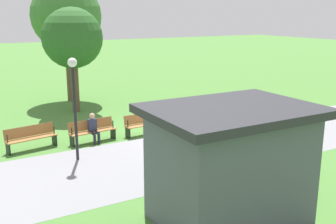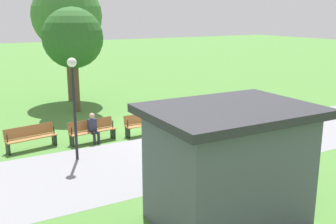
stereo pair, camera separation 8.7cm
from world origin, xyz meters
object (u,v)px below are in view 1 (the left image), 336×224
(tree_1, at_px, (72,39))
(lamp_post, at_px, (74,89))
(tree_0, at_px, (66,16))
(bench_0, at_px, (262,103))
(person_seated, at_px, (93,127))
(bench_5, at_px, (31,137))
(kiosk, at_px, (230,164))
(bench_3, at_px, (146,123))
(bench_2, at_px, (192,116))
(bench_4, at_px, (92,130))
(bench_1, at_px, (230,110))

(tree_1, distance_m, lamp_post, 7.45)
(lamp_post, bearing_deg, tree_0, -105.61)
(bench_0, relative_size, tree_0, 0.28)
(person_seated, distance_m, tree_1, 6.41)
(bench_5, height_order, kiosk, kiosk)
(tree_1, bearing_deg, bench_0, 148.83)
(person_seated, relative_size, tree_0, 0.17)
(kiosk, bearing_deg, bench_3, -100.69)
(bench_2, relative_size, bench_5, 0.98)
(bench_3, xyz_separation_m, person_seated, (2.33, -0.00, 0.16))
(tree_1, relative_size, lamp_post, 1.49)
(bench_2, relative_size, tree_0, 0.28)
(bench_4, bearing_deg, bench_3, 171.00)
(bench_0, relative_size, bench_1, 1.01)
(bench_3, xyz_separation_m, lamp_post, (3.50, 1.53, 2.07))
(bench_2, bearing_deg, bench_0, -172.81)
(bench_2, distance_m, bench_5, 7.03)
(bench_0, xyz_separation_m, bench_4, (9.36, 0.29, 0.00))
(person_seated, bearing_deg, bench_4, -92.17)
(bench_3, distance_m, tree_1, 6.55)
(bench_2, distance_m, lamp_post, 6.38)
(bench_1, height_order, bench_3, same)
(bench_1, bearing_deg, person_seated, 6.58)
(tree_0, bearing_deg, bench_3, 95.17)
(person_seated, bearing_deg, kiosk, 90.52)
(tree_0, distance_m, tree_1, 3.06)
(bench_1, xyz_separation_m, bench_5, (9.36, -0.29, 0.00))
(person_seated, bearing_deg, bench_3, 174.52)
(tree_1, bearing_deg, lamp_post, 72.76)
(tree_0, bearing_deg, bench_0, 134.68)
(lamp_post, bearing_deg, kiosk, 107.89)
(bench_0, height_order, bench_1, same)
(bench_4, bearing_deg, person_seated, 87.83)
(tree_0, distance_m, lamp_post, 10.47)
(bench_2, xyz_separation_m, tree_1, (3.67, -5.48, 3.32))
(bench_1, xyz_separation_m, tree_1, (6.01, -5.34, 3.32))
(bench_0, height_order, tree_1, tree_1)
(bench_5, bearing_deg, tree_1, -132.60)
(bench_2, relative_size, lamp_post, 0.53)
(tree_0, bearing_deg, tree_1, 78.55)
(bench_4, height_order, lamp_post, lamp_post)
(bench_1, distance_m, bench_4, 7.03)
(bench_5, bearing_deg, person_seated, 160.38)
(tree_0, relative_size, tree_1, 1.28)
(bench_1, height_order, kiosk, kiosk)
(bench_0, relative_size, bench_5, 1.00)
(bench_2, distance_m, tree_0, 9.89)
(bench_2, bearing_deg, tree_1, -54.43)
(person_seated, bearing_deg, tree_1, -105.88)
(bench_3, relative_size, tree_0, 0.28)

